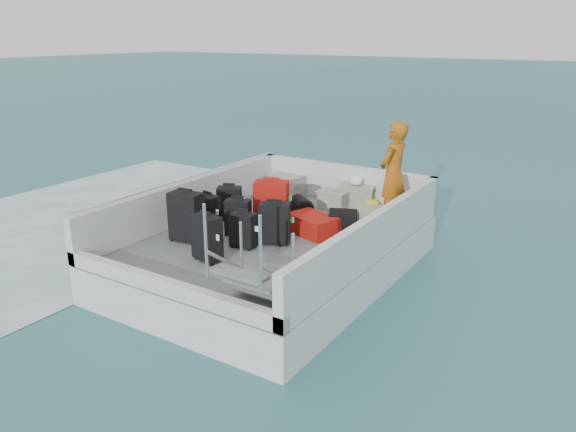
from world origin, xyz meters
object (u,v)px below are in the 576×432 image
suitcase_6 (243,230)px  crate_2 (356,197)px  crate_1 (334,201)px  suitcase_1 (208,213)px  crate_0 (287,185)px  passenger (393,174)px  crate_3 (373,220)px  suitcase_2 (230,204)px  suitcase_8 (313,225)px  suitcase_5 (271,204)px  suitcase_0 (187,217)px  suitcase_4 (238,218)px  suitcase_3 (207,238)px  suitcase_7 (275,224)px

suitcase_6 → crate_2: suitcase_6 is taller
crate_1 → crate_2: crate_2 is taller
suitcase_1 → crate_0: (-0.08, 2.52, -0.11)m
suitcase_1 → passenger: (2.38, 1.94, 0.57)m
crate_3 → suitcase_2: bearing=-159.1°
suitcase_8 → suitcase_5: bearing=108.8°
suitcase_1 → crate_0: bearing=103.8°
suitcase_0 → crate_1: (1.11, 2.73, -0.24)m
suitcase_6 → suitcase_8: bearing=55.4°
suitcase_4 → suitcase_5: bearing=55.8°
suitcase_2 → suitcase_4: suitcase_2 is taller
suitcase_3 → suitcase_4: suitcase_3 is taller
crate_2 → passenger: (0.95, -0.59, 0.68)m
crate_1 → suitcase_7: bearing=-87.3°
suitcase_2 → suitcase_3: size_ratio=0.88×
crate_2 → passenger: passenger is taller
suitcase_0 → passenger: 3.45m
suitcase_3 → crate_1: 3.18m
crate_2 → passenger: bearing=-31.9°
crate_1 → suitcase_6: bearing=-94.9°
crate_2 → crate_3: (0.81, -1.02, -0.02)m
suitcase_2 → suitcase_3: (0.87, -1.61, 0.04)m
suitcase_0 → suitcase_6: (0.90, 0.26, -0.12)m
crate_2 → crate_0: bearing=180.0°
suitcase_0 → suitcase_7: suitcase_0 is taller
suitcase_5 → suitcase_2: bearing=167.8°
suitcase_3 → suitcase_8: bearing=82.4°
suitcase_0 → suitcase_6: bearing=9.0°
suitcase_3 → crate_2: 3.57m
crate_0 → passenger: 2.63m
crate_2 → crate_1: bearing=-128.7°
suitcase_0 → crate_1: suitcase_0 is taller
suitcase_6 → suitcase_7: 0.50m
crate_3 → crate_0: bearing=156.3°
suitcase_5 → passenger: (1.66, 1.16, 0.49)m
suitcase_5 → suitcase_0: bearing=-140.3°
crate_3 → passenger: (0.13, 0.43, 0.70)m
suitcase_0 → crate_2: suitcase_0 is taller
crate_1 → suitcase_2: bearing=-127.8°
suitcase_5 → crate_0: bearing=91.2°
suitcase_5 → passenger: size_ratio=0.44×
crate_1 → passenger: passenger is taller
suitcase_2 → crate_0: bearing=61.8°
crate_0 → suitcase_5: bearing=-65.4°
suitcase_4 → crate_0: 2.52m
suitcase_7 → suitcase_8: suitcase_7 is taller
crate_1 → crate_3: crate_3 is taller
crate_0 → crate_3: size_ratio=1.10×
suitcase_8 → crate_3: bearing=-27.5°
suitcase_3 → crate_0: 3.63m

